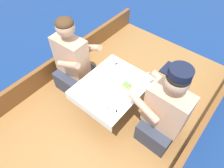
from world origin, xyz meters
TOP-DOWN VIEW (x-y plane):
  - ground_plane at (0.00, 0.00)m, footprint 60.00×60.00m
  - boat_deck at (0.00, 0.00)m, footprint 2.00×3.22m
  - gunwale_port at (-0.97, 0.00)m, footprint 0.06×3.22m
  - gunwale_starboard at (0.97, 0.00)m, footprint 0.06×3.22m
  - cockpit_table at (0.00, -0.03)m, footprint 0.64×0.79m
  - person_port at (-0.62, -0.03)m, footprint 0.54×0.46m
  - person_starboard at (0.62, 0.03)m, footprint 0.53×0.45m
  - plate_sandwich at (0.14, 0.05)m, footprint 0.19×0.19m
  - plate_bread at (-0.16, -0.12)m, footprint 0.18×0.18m
  - sandwich at (0.14, 0.05)m, footprint 0.11×0.08m
  - bowl_port_near at (0.01, -0.06)m, footprint 0.11×0.11m
  - bowl_starboard_near at (0.01, 0.23)m, footprint 0.12×0.12m
  - bowl_center_far at (-0.20, 0.06)m, footprint 0.12×0.12m
  - coffee_cup_port at (0.14, -0.31)m, footprint 0.09×0.06m
  - coffee_cup_starboard at (-0.06, -0.33)m, footprint 0.11×0.08m
  - tin_can at (-0.10, 0.20)m, footprint 0.07×0.07m
  - utensil_fork_port at (-0.17, 0.21)m, footprint 0.03×0.17m
  - utensil_knife_starboard at (0.19, 0.32)m, footprint 0.06×0.17m
  - utensil_fork_starboard at (0.27, -0.30)m, footprint 0.09×0.16m
  - utensil_spoon_port at (-0.11, 0.32)m, footprint 0.13×0.13m

SIDE VIEW (x-z plane):
  - ground_plane at x=0.00m, z-range 0.00..0.00m
  - boat_deck at x=0.00m, z-range 0.00..0.29m
  - gunwale_port at x=-0.97m, z-range 0.29..0.58m
  - gunwale_starboard at x=0.97m, z-range 0.29..0.58m
  - cockpit_table at x=0.00m, z-range 0.46..0.89m
  - person_port at x=-0.62m, z-range 0.20..1.20m
  - person_starboard at x=0.62m, z-range 0.19..1.23m
  - utensil_knife_starboard at x=0.19m, z-range 0.72..0.72m
  - utensil_fork_port at x=-0.17m, z-range 0.72..0.72m
  - utensil_fork_starboard at x=0.27m, z-range 0.72..0.72m
  - utensil_spoon_port at x=-0.11m, z-range 0.72..0.73m
  - plate_sandwich at x=0.14m, z-range 0.72..0.73m
  - plate_bread at x=-0.16m, z-range 0.72..0.73m
  - bowl_port_near at x=0.01m, z-range 0.72..0.76m
  - bowl_starboard_near at x=0.01m, z-range 0.72..0.76m
  - bowl_center_far at x=-0.20m, z-range 0.72..0.76m
  - tin_can at x=-0.10m, z-range 0.72..0.77m
  - coffee_cup_starboard at x=-0.06m, z-range 0.72..0.78m
  - coffee_cup_port at x=0.14m, z-range 0.72..0.78m
  - sandwich at x=0.14m, z-range 0.73..0.78m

